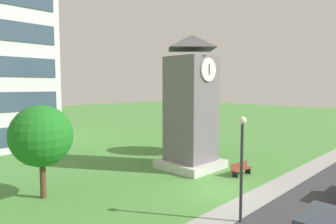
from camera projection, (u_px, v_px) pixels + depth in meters
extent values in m
plane|color=#4C893D|center=(216.00, 191.00, 17.90)|extent=(160.00, 160.00, 0.00)
cube|color=#9E9E99|center=(251.00, 201.00, 16.33)|extent=(120.00, 1.60, 0.01)
cube|color=slate|center=(191.00, 113.00, 22.69)|extent=(3.04, 3.04, 8.41)
cube|color=beige|center=(191.00, 164.00, 23.02)|extent=(4.10, 4.10, 0.60)
pyramid|color=#555155|center=(191.00, 42.00, 22.24)|extent=(3.34, 3.34, 1.08)
cylinder|color=white|center=(208.00, 70.00, 21.32)|extent=(1.67, 0.12, 1.67)
cylinder|color=white|center=(204.00, 71.00, 23.54)|extent=(0.12, 1.67, 1.67)
cube|color=black|center=(209.00, 67.00, 21.26)|extent=(0.05, 0.08, 0.50)
cube|color=black|center=(209.00, 70.00, 21.26)|extent=(0.05, 0.06, 0.75)
cube|color=brown|center=(242.00, 169.00, 21.01)|extent=(1.84, 0.68, 0.06)
cube|color=brown|center=(239.00, 165.00, 21.16)|extent=(1.79, 0.25, 0.40)
cube|color=black|center=(235.00, 174.00, 20.58)|extent=(0.13, 0.44, 0.45)
cube|color=black|center=(248.00, 170.00, 21.49)|extent=(0.13, 0.44, 0.45)
cylinder|color=#333338|center=(241.00, 174.00, 13.68)|extent=(0.14, 0.14, 4.51)
sphere|color=#F2EFCC|center=(243.00, 121.00, 13.47)|extent=(0.36, 0.36, 0.36)
cylinder|color=#513823|center=(43.00, 177.00, 16.74)|extent=(0.32, 0.32, 2.32)
sphere|color=#1D711F|center=(41.00, 136.00, 16.54)|extent=(3.40, 3.40, 3.40)
cylinder|color=#513823|center=(194.00, 140.00, 27.92)|extent=(0.33, 0.33, 2.42)
sphere|color=#245E2F|center=(194.00, 112.00, 27.69)|extent=(4.15, 4.15, 4.15)
cube|color=#2D3842|center=(325.00, 223.00, 10.65)|extent=(2.44, 1.59, 0.60)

